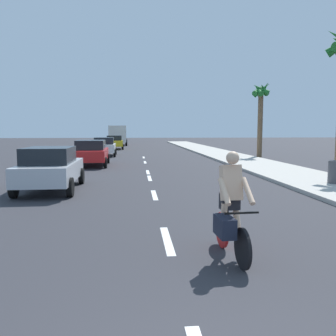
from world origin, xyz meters
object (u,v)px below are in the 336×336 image
at_px(palm_tree_far, 261,100).
at_px(parked_car_white, 104,146).
at_px(parked_car_red, 91,152).
at_px(cyclist, 230,210).
at_px(delivery_truck, 118,135).
at_px(parked_car_yellow, 114,142).
at_px(trash_bin_near, 336,172).
at_px(parked_car_silver, 51,167).

bearing_deg(palm_tree_far, parked_car_white, 167.27).
distance_m(parked_car_red, palm_tree_far, 14.20).
distance_m(cyclist, delivery_truck, 45.50).
bearing_deg(parked_car_white, parked_car_yellow, 87.36).
xyz_separation_m(palm_tree_far, trash_bin_near, (-2.16, -14.48, -3.94)).
relative_size(parked_car_white, delivery_truck, 0.67).
xyz_separation_m(parked_car_silver, trash_bin_near, (10.74, -0.15, -0.27)).
distance_m(cyclist, parked_car_silver, 8.58).
distance_m(parked_car_white, parked_car_yellow, 10.74).
distance_m(parked_car_yellow, palm_tree_far, 18.69).
height_order(parked_car_yellow, delivery_truck, delivery_truck).
bearing_deg(palm_tree_far, cyclist, -110.98).
bearing_deg(parked_car_white, cyclist, -81.88).
distance_m(parked_car_silver, delivery_truck, 38.09).
bearing_deg(parked_car_red, parked_car_silver, -93.72).
bearing_deg(delivery_truck, trash_bin_near, -76.79).
distance_m(delivery_truck, palm_tree_far, 26.98).
xyz_separation_m(parked_car_white, palm_tree_far, (12.49, -2.82, 3.67)).
bearing_deg(parked_car_silver, trash_bin_near, -2.32).
height_order(parked_car_red, parked_car_white, same).
bearing_deg(parked_car_white, delivery_truck, 88.13).
height_order(parked_car_silver, trash_bin_near, parked_car_silver).
height_order(parked_car_white, trash_bin_near, parked_car_white).
bearing_deg(parked_car_silver, delivery_truck, 87.79).
bearing_deg(palm_tree_far, parked_car_red, -156.33).
height_order(parked_car_silver, parked_car_red, same).
distance_m(parked_car_red, parked_car_white, 8.33).
distance_m(cyclist, parked_car_yellow, 35.35).
bearing_deg(cyclist, palm_tree_far, -114.72).
bearing_deg(parked_car_yellow, parked_car_red, -93.92).
bearing_deg(parked_car_red, trash_bin_near, -42.30).
relative_size(parked_car_yellow, delivery_truck, 0.72).
relative_size(delivery_truck, trash_bin_near, 7.33).
height_order(cyclist, palm_tree_far, palm_tree_far).
relative_size(palm_tree_far, trash_bin_near, 6.99).
bearing_deg(trash_bin_near, parked_car_yellow, 109.92).
xyz_separation_m(cyclist, parked_car_silver, (-4.64, 7.22, 0.01)).
xyz_separation_m(parked_car_red, delivery_truck, (0.12, 29.26, 0.66)).
distance_m(parked_car_white, trash_bin_near, 20.16).
bearing_deg(parked_car_red, palm_tree_far, 22.17).
bearing_deg(trash_bin_near, parked_car_silver, 179.20).
relative_size(parked_car_white, trash_bin_near, 4.92).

